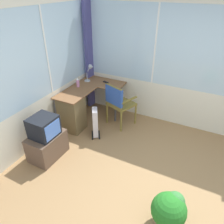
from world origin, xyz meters
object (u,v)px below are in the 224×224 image
(spray_bottle, at_px, (78,82))
(potted_plant, at_px, (169,210))
(wooden_armchair, at_px, (117,100))
(space_heater, at_px, (95,122))
(desk, at_px, (74,110))
(tv_on_stand, at_px, (46,140))
(desk_lamp, at_px, (90,70))
(tv_remote, at_px, (106,82))

(spray_bottle, relative_size, potted_plant, 0.41)
(wooden_armchair, height_order, potted_plant, wooden_armchair)
(spray_bottle, relative_size, space_heater, 0.35)
(desk, height_order, spray_bottle, spray_bottle)
(tv_on_stand, distance_m, space_heater, 1.03)
(spray_bottle, distance_m, tv_on_stand, 1.48)
(spray_bottle, bearing_deg, space_heater, -123.24)
(space_heater, bearing_deg, wooden_armchair, -24.40)
(desk_lamp, bearing_deg, potted_plant, -131.15)
(desk_lamp, xyz_separation_m, potted_plant, (-2.12, -2.42, -0.72))
(tv_remote, distance_m, spray_bottle, 0.64)
(spray_bottle, distance_m, space_heater, 0.98)
(desk_lamp, height_order, space_heater, desk_lamp)
(tv_on_stand, bearing_deg, desk_lamp, 5.34)
(desk_lamp, xyz_separation_m, tv_remote, (0.04, -0.37, -0.24))
(tv_remote, xyz_separation_m, wooden_armchair, (-0.38, -0.47, -0.17))
(desk, distance_m, wooden_armchair, 0.92)
(wooden_armchair, bearing_deg, spray_bottle, 95.19)
(desk, distance_m, potted_plant, 2.70)
(tv_on_stand, bearing_deg, wooden_armchair, -25.09)
(desk, bearing_deg, tv_remote, -20.18)
(desk, bearing_deg, desk_lamp, 4.43)
(wooden_armchair, xyz_separation_m, potted_plant, (-1.77, -1.58, -0.32))
(tv_on_stand, distance_m, potted_plant, 2.28)
(tv_remote, relative_size, space_heater, 0.24)
(tv_remote, bearing_deg, potted_plant, -118.18)
(desk, distance_m, desk_lamp, 1.00)
(spray_bottle, height_order, space_heater, spray_bottle)
(space_heater, distance_m, potted_plant, 2.20)
(spray_bottle, xyz_separation_m, tv_on_stand, (-1.36, -0.23, -0.52))
(desk_lamp, distance_m, wooden_armchair, 1.00)
(tv_remote, height_order, space_heater, tv_remote)
(desk_lamp, bearing_deg, desk, -175.57)
(desk, distance_m, spray_bottle, 0.60)
(spray_bottle, relative_size, tv_on_stand, 0.26)
(tv_remote, distance_m, space_heater, 1.05)
(space_heater, bearing_deg, desk, 83.24)
(desk, height_order, tv_on_stand, tv_on_stand)
(desk_lamp, bearing_deg, spray_bottle, 172.04)
(wooden_armchair, distance_m, space_heater, 0.65)
(spray_bottle, height_order, potted_plant, spray_bottle)
(wooden_armchair, relative_size, tv_on_stand, 1.17)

